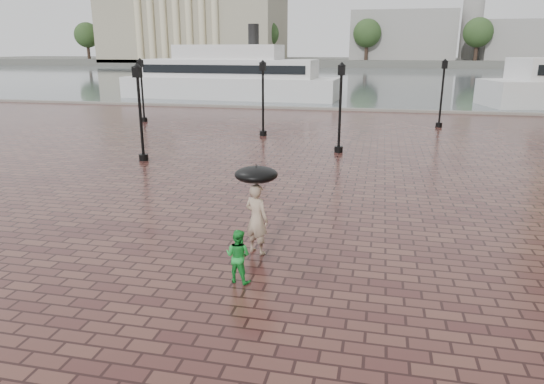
{
  "coord_description": "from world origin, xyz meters",
  "views": [
    {
      "loc": [
        4.99,
        -10.94,
        5.17
      ],
      "look_at": [
        2.23,
        1.47,
        1.4
      ],
      "focal_mm": 32.0,
      "sensor_mm": 36.0,
      "label": 1
    }
  ],
  "objects": [
    {
      "name": "museum",
      "position": [
        -55.0,
        144.61,
        13.91
      ],
      "size": [
        57.0,
        32.5,
        26.0
      ],
      "color": "gray",
      "rests_on": "ground"
    },
    {
      "name": "far_trees",
      "position": [
        0.0,
        138.0,
        9.42
      ],
      "size": [
        188.0,
        8.0,
        13.5
      ],
      "color": "#2D2119",
      "rests_on": "ground"
    },
    {
      "name": "child_pedestrian",
      "position": [
        2.03,
        -1.18,
        0.63
      ],
      "size": [
        0.7,
        0.6,
        1.27
      ],
      "primitive_type": "imported",
      "rotation": [
        0.0,
        0.0,
        2.93
      ],
      "color": "green",
      "rests_on": "ground"
    },
    {
      "name": "distant_skyline",
      "position": [
        48.14,
        150.0,
        9.45
      ],
      "size": [
        102.5,
        22.0,
        33.0
      ],
      "color": "gray",
      "rests_on": "ground"
    },
    {
      "name": "ferry_near",
      "position": [
        -11.04,
        40.08,
        2.29
      ],
      "size": [
        23.52,
        6.77,
        7.63
      ],
      "rotation": [
        0.0,
        0.0,
        -0.05
      ],
      "color": "silver",
      "rests_on": "ground"
    },
    {
      "name": "street_lamps",
      "position": [
        -1.6,
        17.6,
        2.33
      ],
      "size": [
        21.44,
        14.44,
        4.4
      ],
      "color": "black",
      "rests_on": "ground"
    },
    {
      "name": "ground",
      "position": [
        0.0,
        0.0,
        0.0
      ],
      "size": [
        300.0,
        300.0,
        0.0
      ],
      "primitive_type": "plane",
      "color": "#3B1C1B",
      "rests_on": "ground"
    },
    {
      "name": "umbrella",
      "position": [
        2.04,
        0.5,
        2.13
      ],
      "size": [
        1.1,
        1.1,
        1.2
      ],
      "color": "black",
      "rests_on": "ground"
    },
    {
      "name": "adult_pedestrian",
      "position": [
        2.04,
        0.5,
        0.94
      ],
      "size": [
        0.81,
        0.69,
        1.88
      ],
      "primitive_type": "imported",
      "rotation": [
        0.0,
        0.0,
        2.72
      ],
      "color": "tan",
      "rests_on": "ground"
    },
    {
      "name": "quay_edge",
      "position": [
        0.0,
        32.0,
        0.0
      ],
      "size": [
        80.0,
        0.6,
        0.3
      ],
      "primitive_type": "cube",
      "color": "slate",
      "rests_on": "ground"
    },
    {
      "name": "far_shore",
      "position": [
        0.0,
        160.0,
        1.0
      ],
      "size": [
        300.0,
        60.0,
        2.0
      ],
      "primitive_type": "cube",
      "color": "#4C4C47",
      "rests_on": "ground"
    },
    {
      "name": "harbour_water",
      "position": [
        0.0,
        92.0,
        0.0
      ],
      "size": [
        240.0,
        240.0,
        0.0
      ],
      "primitive_type": "plane",
      "color": "#464E55",
      "rests_on": "ground"
    }
  ]
}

